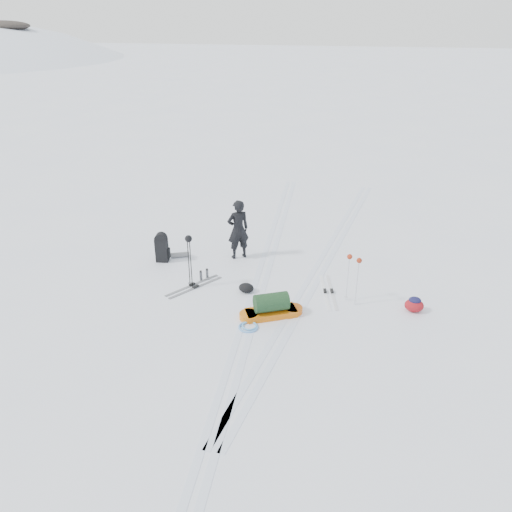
{
  "coord_description": "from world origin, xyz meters",
  "views": [
    {
      "loc": [
        2.34,
        -10.27,
        6.19
      ],
      "look_at": [
        -0.05,
        0.15,
        0.95
      ],
      "focal_mm": 35.0,
      "sensor_mm": 36.0,
      "label": 1
    }
  ],
  "objects_px": {
    "expedition_rucksack": "(164,248)",
    "ski_poles_black": "(189,245)",
    "pulk_sled": "(271,307)",
    "skier": "(238,229)"
  },
  "relations": [
    {
      "from": "skier",
      "to": "pulk_sled",
      "type": "xyz_separation_m",
      "value": [
        1.48,
        -2.74,
        -0.63
      ]
    },
    {
      "from": "skier",
      "to": "pulk_sled",
      "type": "distance_m",
      "value": 3.18
    },
    {
      "from": "pulk_sled",
      "to": "ski_poles_black",
      "type": "bearing_deg",
      "value": 132.42
    },
    {
      "from": "pulk_sled",
      "to": "expedition_rucksack",
      "type": "xyz_separation_m",
      "value": [
        -3.41,
        2.08,
        0.17
      ]
    },
    {
      "from": "pulk_sled",
      "to": "expedition_rucksack",
      "type": "relative_size",
      "value": 1.78
    },
    {
      "from": "pulk_sled",
      "to": "expedition_rucksack",
      "type": "distance_m",
      "value": 4.0
    },
    {
      "from": "pulk_sled",
      "to": "ski_poles_black",
      "type": "height_order",
      "value": "ski_poles_black"
    },
    {
      "from": "pulk_sled",
      "to": "skier",
      "type": "bearing_deg",
      "value": 91.51
    },
    {
      "from": "expedition_rucksack",
      "to": "ski_poles_black",
      "type": "distance_m",
      "value": 1.9
    },
    {
      "from": "expedition_rucksack",
      "to": "skier",
      "type": "bearing_deg",
      "value": 10.1
    }
  ]
}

